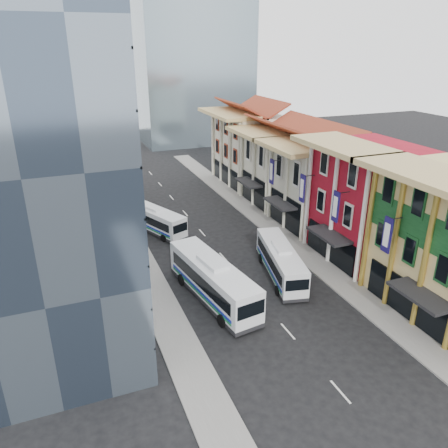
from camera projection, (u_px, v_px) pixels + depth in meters
name	position (u px, v px, depth m)	size (l,w,h in m)	color
ground	(350.00, 403.00, 27.82)	(200.00, 200.00, 0.00)	black
sidewalk_right	(293.00, 244.00, 49.57)	(3.00, 90.00, 0.15)	slate
sidewalk_left	(145.00, 271.00, 43.79)	(3.00, 90.00, 0.15)	slate
shophouse_red	(368.00, 203.00, 44.87)	(8.00, 10.00, 12.00)	maroon
shophouse_cream_near	(316.00, 186.00, 53.41)	(8.00, 9.00, 10.00)	silver
shophouse_cream_mid	(281.00, 168.00, 61.13)	(8.00, 9.00, 10.00)	silver
shophouse_cream_far	(250.00, 149.00, 69.95)	(8.00, 12.00, 11.00)	silver
office_tower	(27.00, 133.00, 32.59)	(12.00, 26.00, 30.00)	#384558
office_block_far	(50.00, 163.00, 55.74)	(10.00, 18.00, 14.00)	gray
bus_left_near	(213.00, 280.00, 38.35)	(2.86, 12.19, 3.91)	white
bus_left_far	(154.00, 219.00, 52.58)	(2.33, 9.96, 3.19)	silver
bus_right	(281.00, 261.00, 42.29)	(2.44, 10.40, 3.34)	white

